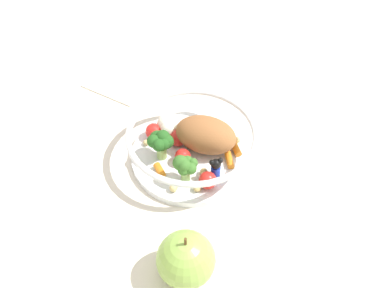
{
  "coord_description": "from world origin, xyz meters",
  "views": [
    {
      "loc": [
        -0.47,
        -0.16,
        0.58
      ],
      "look_at": [
        -0.01,
        0.01,
        0.03
      ],
      "focal_mm": 44.55,
      "sensor_mm": 36.0,
      "label": 1
    }
  ],
  "objects": [
    {
      "name": "ground_plane",
      "position": [
        0.0,
        0.0,
        0.0
      ],
      "size": [
        2.4,
        2.4,
        0.0
      ],
      "primitive_type": "plane",
      "color": "silver"
    },
    {
      "name": "food_container",
      "position": [
        -0.01,
        0.01,
        0.03
      ],
      "size": [
        0.2,
        0.2,
        0.07
      ],
      "color": "white",
      "rests_on": "ground_plane"
    },
    {
      "name": "loose_apple",
      "position": [
        -0.2,
        -0.05,
        0.04
      ],
      "size": [
        0.08,
        0.08,
        0.09
      ],
      "color": "#8CB74C",
      "rests_on": "ground_plane"
    },
    {
      "name": "folded_napkin",
      "position": [
        0.14,
        0.19,
        0.0
      ],
      "size": [
        0.16,
        0.13,
        0.01
      ],
      "primitive_type": "cube",
      "rotation": [
        0.0,
        0.0,
        -0.18
      ],
      "color": "silver",
      "rests_on": "ground_plane"
    }
  ]
}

